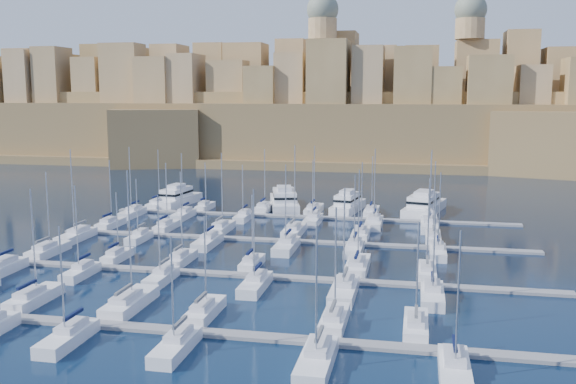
% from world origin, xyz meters
% --- Properties ---
extents(ground, '(600.00, 600.00, 0.00)m').
position_xyz_m(ground, '(0.00, 0.00, 0.00)').
color(ground, black).
rests_on(ground, ground).
extents(pontoon_near, '(84.00, 2.00, 0.40)m').
position_xyz_m(pontoon_near, '(0.00, -34.00, 0.20)').
color(pontoon_near, slate).
rests_on(pontoon_near, ground).
extents(pontoon_mid_near, '(84.00, 2.00, 0.40)m').
position_xyz_m(pontoon_mid_near, '(0.00, -12.00, 0.20)').
color(pontoon_mid_near, slate).
rests_on(pontoon_mid_near, ground).
extents(pontoon_mid_far, '(84.00, 2.00, 0.40)m').
position_xyz_m(pontoon_mid_far, '(0.00, 10.00, 0.20)').
color(pontoon_mid_far, slate).
rests_on(pontoon_mid_far, ground).
extents(pontoon_far, '(84.00, 2.00, 0.40)m').
position_xyz_m(pontoon_far, '(0.00, 32.00, 0.20)').
color(pontoon_far, slate).
rests_on(pontoon_far, ground).
extents(sailboat_1, '(2.80, 9.32, 14.48)m').
position_xyz_m(sailboat_1, '(-23.99, -28.45, 0.75)').
color(sailboat_1, white).
rests_on(sailboat_1, ground).
extents(sailboat_2, '(3.17, 10.56, 16.92)m').
position_xyz_m(sailboat_2, '(-11.65, -27.85, 0.78)').
color(sailboat_2, white).
rests_on(sailboat_2, ground).
extents(sailboat_3, '(2.58, 8.60, 12.08)m').
position_xyz_m(sailboat_3, '(-1.90, -28.81, 0.72)').
color(sailboat_3, white).
rests_on(sailboat_3, ground).
extents(sailboat_4, '(2.61, 8.71, 13.62)m').
position_xyz_m(sailboat_4, '(13.16, -28.76, 0.74)').
color(sailboat_4, white).
rests_on(sailboat_4, ground).
extents(sailboat_5, '(2.60, 8.66, 12.33)m').
position_xyz_m(sailboat_5, '(22.04, -28.78, 0.73)').
color(sailboat_5, white).
rests_on(sailboat_5, ground).
extents(sailboat_8, '(2.67, 8.89, 12.82)m').
position_xyz_m(sailboat_8, '(-13.06, -39.33, 0.73)').
color(sailboat_8, white).
rests_on(sailboat_8, ground).
extents(sailboat_9, '(2.62, 8.74, 12.35)m').
position_xyz_m(sailboat_9, '(-1.32, -39.26, 0.73)').
color(sailboat_9, white).
rests_on(sailboat_9, ground).
extents(sailboat_10, '(2.98, 9.94, 14.08)m').
position_xyz_m(sailboat_10, '(12.96, -39.85, 0.75)').
color(sailboat_10, white).
rests_on(sailboat_10, ground).
extents(sailboat_11, '(2.77, 9.23, 14.10)m').
position_xyz_m(sailboat_11, '(25.56, -39.50, 0.75)').
color(sailboat_11, white).
rests_on(sailboat_11, ground).
extents(sailboat_12, '(2.81, 9.37, 13.58)m').
position_xyz_m(sailboat_12, '(-35.77, -6.43, 0.74)').
color(sailboat_12, white).
rests_on(sailboat_12, ground).
extents(sailboat_13, '(2.20, 7.33, 10.89)m').
position_xyz_m(sailboat_13, '(-23.36, -7.43, 0.70)').
color(sailboat_13, white).
rests_on(sailboat_13, ground).
extents(sailboat_14, '(2.45, 8.17, 14.26)m').
position_xyz_m(sailboat_14, '(-13.06, -7.02, 0.74)').
color(sailboat_14, white).
rests_on(sailboat_14, ground).
extents(sailboat_15, '(2.29, 7.63, 11.16)m').
position_xyz_m(sailboat_15, '(-1.94, -7.29, 0.71)').
color(sailboat_15, white).
rests_on(sailboat_15, ground).
extents(sailboat_16, '(3.08, 10.26, 15.09)m').
position_xyz_m(sailboat_16, '(13.59, -5.99, 0.76)').
color(sailboat_16, white).
rests_on(sailboat_16, ground).
extents(sailboat_17, '(2.59, 8.64, 14.20)m').
position_xyz_m(sailboat_17, '(23.43, -6.79, 0.74)').
color(sailboat_17, white).
rests_on(sailboat_17, ground).
extents(sailboat_19, '(2.35, 7.83, 13.39)m').
position_xyz_m(sailboat_19, '(-24.24, -16.81, 0.73)').
color(sailboat_19, white).
rests_on(sailboat_19, ground).
extents(sailboat_20, '(2.40, 7.98, 12.43)m').
position_xyz_m(sailboat_20, '(-12.13, -16.89, 0.72)').
color(sailboat_20, white).
rests_on(sailboat_20, ground).
extents(sailboat_21, '(2.76, 9.21, 13.76)m').
position_xyz_m(sailboat_21, '(1.24, -17.49, 0.74)').
color(sailboat_21, white).
rests_on(sailboat_21, ground).
extents(sailboat_22, '(3.07, 10.24, 14.33)m').
position_xyz_m(sailboat_22, '(13.00, -18.00, 0.76)').
color(sailboat_22, white).
rests_on(sailboat_22, ground).
extents(sailboat_23, '(2.83, 9.42, 14.08)m').
position_xyz_m(sailboat_23, '(23.99, -17.59, 0.75)').
color(sailboat_23, white).
rests_on(sailboat_23, ground).
extents(sailboat_24, '(2.53, 8.44, 13.27)m').
position_xyz_m(sailboat_24, '(-35.88, 15.11, 0.73)').
color(sailboat_24, white).
rests_on(sailboat_24, ground).
extents(sailboat_25, '(2.45, 8.18, 12.99)m').
position_xyz_m(sailboat_25, '(-24.41, 14.99, 0.73)').
color(sailboat_25, white).
rests_on(sailboat_25, ground).
extents(sailboat_26, '(2.84, 9.47, 15.01)m').
position_xyz_m(sailboat_26, '(-13.75, 15.62, 0.76)').
color(sailboat_26, white).
rests_on(sailboat_26, ground).
extents(sailboat_27, '(3.08, 10.28, 16.59)m').
position_xyz_m(sailboat_27, '(-0.06, 16.02, 0.77)').
color(sailboat_27, white).
rests_on(sailboat_27, ground).
extents(sailboat_28, '(2.87, 9.56, 13.86)m').
position_xyz_m(sailboat_28, '(12.14, 15.66, 0.75)').
color(sailboat_28, white).
rests_on(sailboat_28, ground).
extents(sailboat_29, '(2.58, 8.61, 14.33)m').
position_xyz_m(sailboat_29, '(24.72, 15.20, 0.74)').
color(sailboat_29, white).
rests_on(sailboat_29, ground).
extents(sailboat_30, '(2.99, 9.96, 16.34)m').
position_xyz_m(sailboat_30, '(-36.81, 4.14, 0.77)').
color(sailboat_30, white).
rests_on(sailboat_30, ground).
extents(sailboat_31, '(2.23, 7.45, 11.35)m').
position_xyz_m(sailboat_31, '(-25.54, 5.38, 0.71)').
color(sailboat_31, white).
rests_on(sailboat_31, ground).
extents(sailboat_32, '(2.82, 9.41, 14.12)m').
position_xyz_m(sailboat_32, '(-12.68, 4.41, 0.75)').
color(sailboat_32, white).
rests_on(sailboat_32, ground).
extents(sailboat_33, '(3.00, 10.00, 14.55)m').
position_xyz_m(sailboat_33, '(0.97, 4.12, 0.76)').
color(sailboat_33, white).
rests_on(sailboat_33, ground).
extents(sailboat_34, '(2.71, 9.03, 13.20)m').
position_xyz_m(sailboat_34, '(12.10, 4.60, 0.74)').
color(sailboat_34, white).
rests_on(sailboat_34, ground).
extents(sailboat_35, '(2.53, 8.45, 13.86)m').
position_xyz_m(sailboat_35, '(25.27, 4.88, 0.74)').
color(sailboat_35, white).
rests_on(sailboat_35, ground).
extents(sailboat_36, '(2.74, 9.13, 13.38)m').
position_xyz_m(sailboat_36, '(-35.45, 37.45, 0.74)').
color(sailboat_36, white).
rests_on(sailboat_36, ground).
extents(sailboat_37, '(2.32, 7.73, 10.80)m').
position_xyz_m(sailboat_37, '(-24.18, 36.76, 0.70)').
color(sailboat_37, white).
rests_on(sailboat_37, ground).
extents(sailboat_38, '(2.83, 9.42, 13.87)m').
position_xyz_m(sailboat_38, '(-10.90, 37.60, 0.75)').
color(sailboat_38, white).
rests_on(sailboat_38, ground).
extents(sailboat_39, '(2.94, 9.81, 14.77)m').
position_xyz_m(sailboat_39, '(0.04, 37.79, 0.76)').
color(sailboat_39, white).
rests_on(sailboat_39, ground).
extents(sailboat_40, '(2.85, 9.51, 12.82)m').
position_xyz_m(sailboat_40, '(12.41, 37.64, 0.74)').
color(sailboat_40, white).
rests_on(sailboat_40, ground).
extents(sailboat_41, '(2.75, 9.18, 13.90)m').
position_xyz_m(sailboat_41, '(24.41, 37.47, 0.74)').
color(sailboat_41, white).
rests_on(sailboat_41, ground).
extents(sailboat_42, '(2.73, 9.10, 14.89)m').
position_xyz_m(sailboat_42, '(-36.65, 26.56, 0.75)').
color(sailboat_42, white).
rests_on(sailboat_42, ground).
extents(sailboat_43, '(2.61, 8.68, 13.79)m').
position_xyz_m(sailboat_43, '(-25.40, 26.77, 0.74)').
color(sailboat_43, white).
rests_on(sailboat_43, ground).
extents(sailboat_44, '(2.41, 8.03, 11.67)m').
position_xyz_m(sailboat_44, '(-12.67, 27.09, 0.71)').
color(sailboat_44, white).
rests_on(sailboat_44, ground).
extents(sailboat_45, '(2.73, 9.11, 13.11)m').
position_xyz_m(sailboat_45, '(1.75, 26.56, 0.74)').
color(sailboat_45, white).
rests_on(sailboat_45, ground).
extents(sailboat_46, '(3.05, 10.16, 15.44)m').
position_xyz_m(sailboat_46, '(13.77, 26.04, 0.76)').
color(sailboat_46, white).
rests_on(sailboat_46, ground).
extents(sailboat_47, '(3.22, 10.72, 15.49)m').
position_xyz_m(sailboat_47, '(24.24, 25.77, 0.77)').
color(sailboat_47, white).
rests_on(sailboat_47, ground).
extents(motor_yacht_a, '(6.57, 16.29, 5.25)m').
position_xyz_m(motor_yacht_a, '(-32.30, 41.11, 1.73)').
color(motor_yacht_a, white).
rests_on(motor_yacht_a, ground).
extents(motor_yacht_b, '(10.40, 19.83, 5.25)m').
position_xyz_m(motor_yacht_b, '(-7.49, 42.64, 1.73)').
color(motor_yacht_b, white).
rests_on(motor_yacht_b, ground).
extents(motor_yacht_c, '(6.69, 15.08, 5.25)m').
position_xyz_m(motor_yacht_c, '(7.06, 40.50, 1.73)').
color(motor_yacht_c, white).
rests_on(motor_yacht_c, ground).
extents(motor_yacht_d, '(9.88, 19.76, 5.25)m').
position_xyz_m(motor_yacht_d, '(23.36, 42.62, 1.73)').
color(motor_yacht_d, white).
rests_on(motor_yacht_d, ground).
extents(fortified_city, '(460.00, 108.95, 59.52)m').
position_xyz_m(fortified_city, '(-0.19, 155.26, 14.74)').
color(fortified_city, brown).
rests_on(fortified_city, ground).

